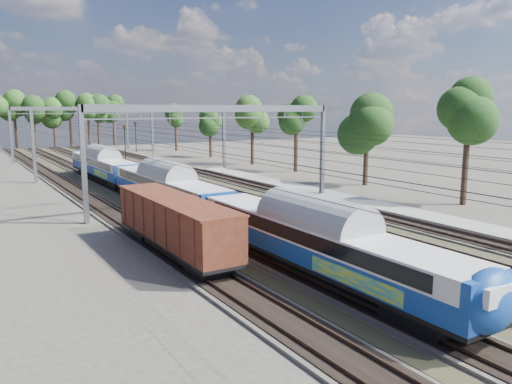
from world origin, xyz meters
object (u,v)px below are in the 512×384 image
emu_train (168,183)px  worker (113,156)px  signal_near (125,139)px  freight_boxcar (174,222)px  signal_far (136,133)px

emu_train → worker: 43.14m
worker → signal_near: size_ratio=0.30×
freight_boxcar → emu_train: bearing=69.7°
freight_boxcar → worker: freight_boxcar is taller
signal_near → emu_train: bearing=-105.7°
freight_boxcar → signal_far: signal_far is taller
emu_train → signal_far: signal_far is taller
worker → signal_far: signal_far is taller
emu_train → freight_boxcar: emu_train is taller
worker → signal_far: (9.42, 16.75, 2.92)m
emu_train → worker: (7.48, 42.46, -1.55)m
emu_train → signal_near: 39.27m
emu_train → freight_boxcar: (-4.50, -12.16, -0.44)m
emu_train → worker: size_ratio=32.58×
signal_near → signal_far: signal_near is taller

